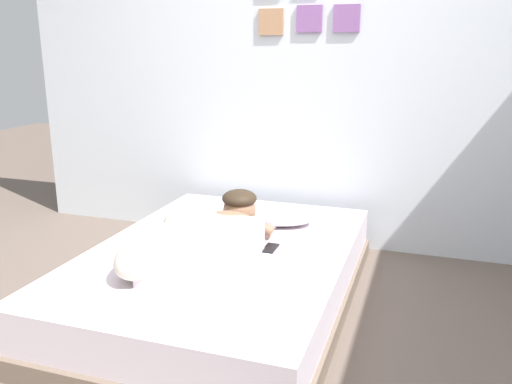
{
  "coord_description": "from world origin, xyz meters",
  "views": [
    {
      "loc": [
        0.83,
        -1.86,
        1.36
      ],
      "look_at": [
        -0.1,
        0.91,
        0.57
      ],
      "focal_mm": 36.88,
      "sensor_mm": 36.0,
      "label": 1
    }
  ],
  "objects_px": {
    "pillow": "(273,214)",
    "cell_phone": "(270,248)",
    "dog": "(154,250)",
    "bed": "(222,276)",
    "person_lying": "(215,238)",
    "coffee_cup": "(269,222)"
  },
  "relations": [
    {
      "from": "bed",
      "to": "person_lying",
      "type": "bearing_deg",
      "value": -81.21
    },
    {
      "from": "coffee_cup",
      "to": "cell_phone",
      "type": "distance_m",
      "value": 0.34
    },
    {
      "from": "pillow",
      "to": "cell_phone",
      "type": "relative_size",
      "value": 3.71
    },
    {
      "from": "pillow",
      "to": "coffee_cup",
      "type": "xyz_separation_m",
      "value": [
        0.01,
        -0.11,
        -0.02
      ]
    },
    {
      "from": "bed",
      "to": "cell_phone",
      "type": "bearing_deg",
      "value": 17.49
    },
    {
      "from": "bed",
      "to": "dog",
      "type": "distance_m",
      "value": 0.5
    },
    {
      "from": "pillow",
      "to": "dog",
      "type": "bearing_deg",
      "value": -110.91
    },
    {
      "from": "bed",
      "to": "person_lying",
      "type": "distance_m",
      "value": 0.29
    },
    {
      "from": "bed",
      "to": "cell_phone",
      "type": "height_order",
      "value": "cell_phone"
    },
    {
      "from": "bed",
      "to": "pillow",
      "type": "distance_m",
      "value": 0.57
    },
    {
      "from": "coffee_cup",
      "to": "cell_phone",
      "type": "xyz_separation_m",
      "value": [
        0.11,
        -0.32,
        -0.03
      ]
    },
    {
      "from": "cell_phone",
      "to": "person_lying",
      "type": "bearing_deg",
      "value": -139.15
    },
    {
      "from": "coffee_cup",
      "to": "cell_phone",
      "type": "bearing_deg",
      "value": -71.66
    },
    {
      "from": "dog",
      "to": "coffee_cup",
      "type": "distance_m",
      "value": 0.85
    },
    {
      "from": "bed",
      "to": "person_lying",
      "type": "height_order",
      "value": "person_lying"
    },
    {
      "from": "bed",
      "to": "coffee_cup",
      "type": "distance_m",
      "value": 0.47
    },
    {
      "from": "pillow",
      "to": "cell_phone",
      "type": "height_order",
      "value": "pillow"
    },
    {
      "from": "cell_phone",
      "to": "dog",
      "type": "bearing_deg",
      "value": -134.96
    },
    {
      "from": "person_lying",
      "to": "coffee_cup",
      "type": "xyz_separation_m",
      "value": [
        0.13,
        0.53,
        -0.07
      ]
    },
    {
      "from": "bed",
      "to": "pillow",
      "type": "xyz_separation_m",
      "value": [
        0.14,
        0.51,
        0.22
      ]
    },
    {
      "from": "person_lying",
      "to": "bed",
      "type": "bearing_deg",
      "value": 98.79
    },
    {
      "from": "coffee_cup",
      "to": "person_lying",
      "type": "bearing_deg",
      "value": -103.67
    }
  ]
}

